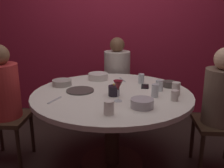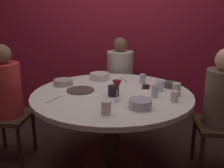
{
  "view_description": "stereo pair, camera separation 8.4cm",
  "coord_description": "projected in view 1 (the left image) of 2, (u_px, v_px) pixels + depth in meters",
  "views": [
    {
      "loc": [
        0.15,
        -2.2,
        1.45
      ],
      "look_at": [
        0.0,
        0.0,
        0.81
      ],
      "focal_mm": 41.2,
      "sensor_mm": 36.0,
      "label": 1
    },
    {
      "loc": [
        0.23,
        -2.19,
        1.45
      ],
      "look_at": [
        0.0,
        0.0,
        0.81
      ],
      "focal_mm": 41.2,
      "sensor_mm": 36.0,
      "label": 2
    }
  ],
  "objects": [
    {
      "name": "seated_diner_back",
      "position": [
        117.0,
        72.0,
        3.24
      ],
      "size": [
        0.4,
        0.4,
        1.13
      ],
      "rotation": [
        0.0,
        0.0,
        4.71
      ],
      "color": "#3F2D1E",
      "rests_on": "ground"
    },
    {
      "name": "cup_far_edge",
      "position": [
        155.0,
        91.0,
        2.18
      ],
      "size": [
        0.06,
        0.06,
        0.11
      ],
      "primitive_type": "cylinder",
      "color": "silver",
      "rests_on": "dining_table"
    },
    {
      "name": "bowl_salad_center",
      "position": [
        62.0,
        83.0,
        2.53
      ],
      "size": [
        0.19,
        0.19,
        0.06
      ],
      "primitive_type": "cylinder",
      "color": "#B2ADA3",
      "rests_on": "dining_table"
    },
    {
      "name": "bowl_small_white",
      "position": [
        169.0,
        84.0,
        2.48
      ],
      "size": [
        0.12,
        0.12,
        0.06
      ],
      "primitive_type": "cylinder",
      "color": "#4C4742",
      "rests_on": "dining_table"
    },
    {
      "name": "cup_by_left_diner",
      "position": [
        159.0,
        86.0,
        2.35
      ],
      "size": [
        0.07,
        0.07,
        0.1
      ],
      "primitive_type": "cylinder",
      "color": "silver",
      "rests_on": "dining_table"
    },
    {
      "name": "dining_table",
      "position": [
        112.0,
        107.0,
        2.35
      ],
      "size": [
        1.44,
        1.44,
        0.73
      ],
      "color": "silver",
      "rests_on": "ground"
    },
    {
      "name": "cup_by_right_diner",
      "position": [
        176.0,
        89.0,
        2.24
      ],
      "size": [
        0.07,
        0.07,
        0.11
      ],
      "primitive_type": "cylinder",
      "color": "silver",
      "rests_on": "dining_table"
    },
    {
      "name": "seated_diner_left",
      "position": [
        3.0,
        92.0,
        2.39
      ],
      "size": [
        0.4,
        0.4,
        1.16
      ],
      "rotation": [
        0.0,
        0.0,
        6.28
      ],
      "color": "#3F2D1E",
      "rests_on": "ground"
    },
    {
      "name": "cup_near_candle",
      "position": [
        141.0,
        79.0,
        2.6
      ],
      "size": [
        0.06,
        0.06,
        0.1
      ],
      "primitive_type": "cylinder",
      "color": "silver",
      "rests_on": "dining_table"
    },
    {
      "name": "cup_beside_wine",
      "position": [
        109.0,
        108.0,
        1.82
      ],
      "size": [
        0.07,
        0.07,
        0.1
      ],
      "primitive_type": "cylinder",
      "color": "silver",
      "rests_on": "dining_table"
    },
    {
      "name": "knife_near_plate",
      "position": [
        55.0,
        100.0,
        2.11
      ],
      "size": [
        0.08,
        0.17,
        0.01
      ],
      "primitive_type": "cube",
      "rotation": [
        0.0,
        0.0,
        -0.35
      ],
      "color": "#B7B7BC",
      "rests_on": "dining_table"
    },
    {
      "name": "bowl_serving_large",
      "position": [
        142.0,
        103.0,
        1.95
      ],
      "size": [
        0.18,
        0.18,
        0.07
      ],
      "primitive_type": "cylinder",
      "color": "#B7B7BC",
      "rests_on": "dining_table"
    },
    {
      "name": "wine_glass",
      "position": [
        118.0,
        86.0,
        2.06
      ],
      "size": [
        0.08,
        0.08,
        0.18
      ],
      "color": "silver",
      "rests_on": "dining_table"
    },
    {
      "name": "back_wall",
      "position": [
        119.0,
        21.0,
        3.54
      ],
      "size": [
        6.0,
        0.1,
        2.6
      ],
      "primitive_type": "cube",
      "color": "maroon",
      "rests_on": "ground"
    },
    {
      "name": "candle_holder",
      "position": [
        114.0,
        91.0,
        2.22
      ],
      "size": [
        0.1,
        0.1,
        0.11
      ],
      "color": "black",
      "rests_on": "dining_table"
    },
    {
      "name": "ground_plane",
      "position": [
        112.0,
        163.0,
        2.52
      ],
      "size": [
        8.0,
        8.0,
        0.0
      ],
      "primitive_type": "plane",
      "color": "#2D231E"
    },
    {
      "name": "cup_center_front",
      "position": [
        175.0,
        96.0,
        2.1
      ],
      "size": [
        0.06,
        0.06,
        0.09
      ],
      "primitive_type": "cylinder",
      "color": "silver",
      "rests_on": "dining_table"
    },
    {
      "name": "fork_near_plate",
      "position": [
        122.0,
        80.0,
        2.73
      ],
      "size": [
        0.08,
        0.17,
        0.01
      ],
      "primitive_type": "cube",
      "rotation": [
        0.0,
        0.0,
        0.36
      ],
      "color": "#B7B7BC",
      "rests_on": "dining_table"
    },
    {
      "name": "bowl_sauce_side",
      "position": [
        98.0,
        76.0,
        2.74
      ],
      "size": [
        0.21,
        0.21,
        0.07
      ],
      "primitive_type": "cylinder",
      "color": "silver",
      "rests_on": "dining_table"
    },
    {
      "name": "cell_phone",
      "position": [
        145.0,
        86.0,
        2.49
      ],
      "size": [
        0.08,
        0.14,
        0.01
      ],
      "primitive_type": "cube",
      "rotation": [
        0.0,
        0.0,
        3.07
      ],
      "color": "black",
      "rests_on": "dining_table"
    },
    {
      "name": "dinner_plate",
      "position": [
        80.0,
        91.0,
        2.35
      ],
      "size": [
        0.25,
        0.25,
        0.01
      ],
      "primitive_type": "cylinder",
      "color": "#4C4742",
      "rests_on": "dining_table"
    },
    {
      "name": "seated_diner_right",
      "position": [
        221.0,
        97.0,
        2.26
      ],
      "size": [
        0.4,
        0.4,
        1.15
      ],
      "rotation": [
        0.0,
        0.0,
        3.14
      ],
      "color": "#3F2D1E",
      "rests_on": "ground"
    }
  ]
}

